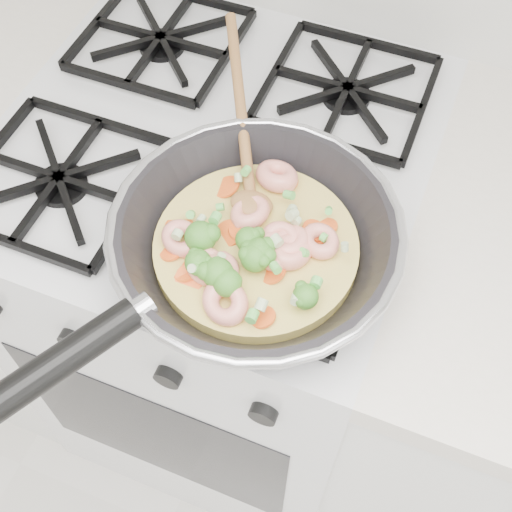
% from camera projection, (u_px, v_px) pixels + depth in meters
% --- Properties ---
extents(stove, '(0.60, 0.60, 0.92)m').
position_uv_depth(stove, '(224.00, 296.00, 1.30)').
color(stove, silver).
rests_on(stove, ground).
extents(skillet, '(0.35, 0.60, 0.10)m').
position_uv_depth(skillet, '(252.00, 244.00, 0.76)').
color(skillet, black).
rests_on(skillet, stove).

